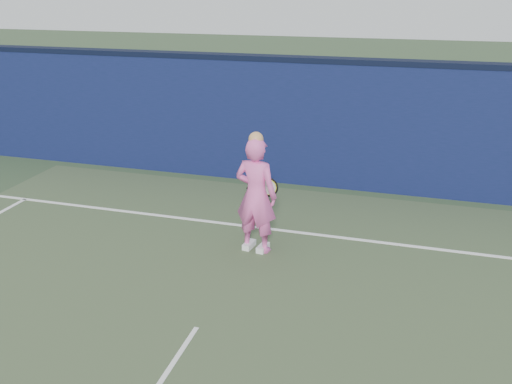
% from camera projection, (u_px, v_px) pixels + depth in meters
% --- Properties ---
extents(ground, '(80.00, 80.00, 0.00)m').
position_uv_depth(ground, '(161.00, 382.00, 5.71)').
color(ground, '#30472C').
rests_on(ground, ground).
extents(backstop_wall, '(24.00, 0.40, 2.50)m').
position_uv_depth(backstop_wall, '(295.00, 124.00, 11.08)').
color(backstop_wall, '#0D173B').
rests_on(backstop_wall, ground).
extents(wall_cap, '(24.00, 0.42, 0.10)m').
position_uv_depth(wall_cap, '(297.00, 59.00, 10.62)').
color(wall_cap, black).
rests_on(wall_cap, backstop_wall).
extents(player, '(0.73, 0.53, 1.91)m').
position_uv_depth(player, '(256.00, 195.00, 8.24)').
color(player, pink).
rests_on(player, ground).
extents(racket, '(0.57, 0.21, 0.32)m').
position_uv_depth(racket, '(267.00, 187.00, 8.59)').
color(racket, black).
rests_on(racket, ground).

